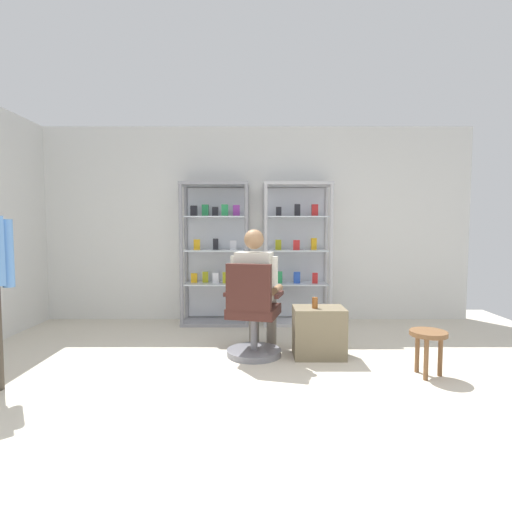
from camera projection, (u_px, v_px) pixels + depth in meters
The scene contains 9 objects.
ground_plane at pixel (257, 416), 2.79m from camera, with size 7.20×7.20×0.00m, color beige.
back_wall at pixel (257, 224), 5.68m from camera, with size 6.00×0.10×2.70m, color silver.
display_cabinet_left at pixel (217, 252), 5.47m from camera, with size 0.90×0.45×1.90m.
display_cabinet_right at pixel (297, 253), 5.47m from camera, with size 0.90×0.45×1.90m.
office_chair at pixel (254, 319), 4.03m from camera, with size 0.62×0.59×0.96m.
seated_shopkeeper at pixel (257, 285), 4.17m from camera, with size 0.55×0.62×1.29m.
storage_crate at pixel (320, 332), 4.06m from camera, with size 0.51×0.37×0.50m, color #72664C.
tea_glass at pixel (316, 303), 3.99m from camera, with size 0.06×0.06×0.11m, color brown.
wooden_stool at pixel (429, 340), 3.52m from camera, with size 0.32×0.32×0.40m.
Camera 1 is at (-0.00, -2.70, 1.31)m, focal length 28.17 mm.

